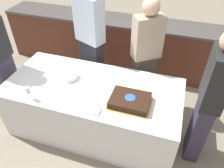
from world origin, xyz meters
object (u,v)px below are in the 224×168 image
wine_glass (28,91)px  person_seated_left (0,59)px  cake (130,100)px  person_seated_right (208,102)px  plate_stack (70,76)px  person_standing_back (90,42)px  person_cutting_cake (146,55)px

wine_glass → person_seated_left: (-0.70, 0.40, 0.02)m
cake → person_seated_right: 0.80m
plate_stack → person_standing_back: size_ratio=0.12×
plate_stack → person_seated_right: person_seated_right is taller
wine_glass → person_standing_back: person_standing_back is taller
person_standing_back → person_seated_right: bearing=178.7°
person_cutting_cake → wine_glass: bearing=11.0°
person_cutting_cake → person_seated_right: 1.06m
person_cutting_cake → person_seated_right: size_ratio=0.97×
person_seated_left → person_standing_back: person_standing_back is taller
person_cutting_cake → person_standing_back: (-0.80, 0.00, 0.07)m
wine_glass → person_seated_right: size_ratio=0.10×
cake → person_seated_left: person_seated_left is taller
cake → person_seated_left: 1.79m
plate_stack → person_cutting_cake: (0.82, 0.64, 0.08)m
person_seated_right → person_cutting_cake: bearing=-132.1°
plate_stack → person_seated_left: 0.96m
person_cutting_cake → person_seated_left: bearing=-13.2°
plate_stack → person_standing_back: person_standing_back is taller
cake → person_seated_right: size_ratio=0.28×
person_seated_right → wine_glass: bearing=-77.8°
person_seated_right → person_seated_left: bearing=-90.0°
person_cutting_cake → person_seated_right: (0.79, -0.71, 0.01)m
plate_stack → person_seated_right: 1.61m
cake → person_cutting_cake: person_cutting_cake is taller
plate_stack → person_cutting_cake: 1.05m
person_cutting_cake → person_seated_left: person_seated_left is taller
person_cutting_cake → cake: bearing=55.0°
person_cutting_cake → person_seated_left: size_ratio=0.99×
plate_stack → wine_glass: size_ratio=1.25×
person_standing_back → cake: bearing=156.2°
person_cutting_cake → plate_stack: bearing=3.1°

